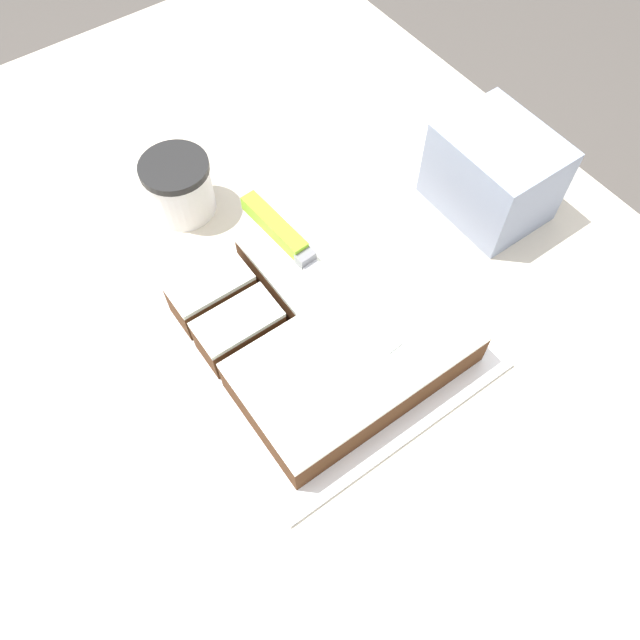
# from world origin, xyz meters

# --- Properties ---
(ground_plane) EXTENTS (8.00, 8.00, 0.00)m
(ground_plane) POSITION_xyz_m (0.00, 0.00, 0.00)
(ground_plane) COLOR #4C4742
(countertop) EXTENTS (1.40, 1.10, 0.89)m
(countertop) POSITION_xyz_m (0.00, 0.00, 0.44)
(countertop) COLOR beige
(countertop) RESTS_ON ground_plane
(cake_board) EXTENTS (0.36, 0.34, 0.01)m
(cake_board) POSITION_xyz_m (0.07, 0.05, 0.89)
(cake_board) COLOR white
(cake_board) RESTS_ON countertop
(cake) EXTENTS (0.31, 0.29, 0.06)m
(cake) POSITION_xyz_m (0.07, 0.05, 0.92)
(cake) COLOR #472814
(cake) RESTS_ON cake_board
(knife) EXTENTS (0.29, 0.04, 0.02)m
(knife) POSITION_xyz_m (-0.04, 0.07, 0.96)
(knife) COLOR silver
(knife) RESTS_ON cake
(coffee_cup) EXTENTS (0.10, 0.10, 0.09)m
(coffee_cup) POSITION_xyz_m (-0.22, 0.01, 0.93)
(coffee_cup) COLOR white
(coffee_cup) RESTS_ON countertop
(storage_box) EXTENTS (0.16, 0.13, 0.13)m
(storage_box) POSITION_xyz_m (0.03, 0.38, 0.95)
(storage_box) COLOR #8C99B2
(storage_box) RESTS_ON countertop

